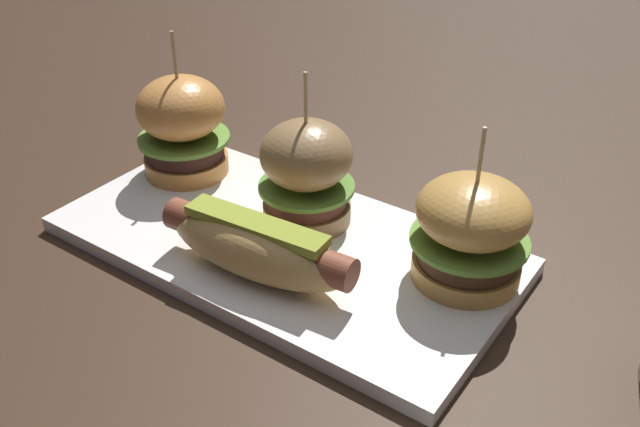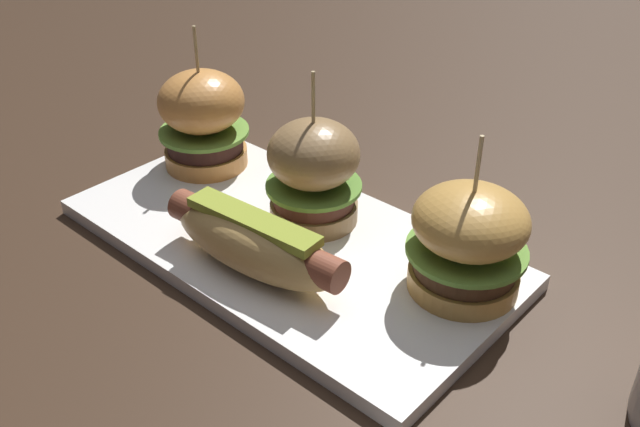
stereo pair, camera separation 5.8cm
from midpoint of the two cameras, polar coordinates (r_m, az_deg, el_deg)
name	(u,v)px [view 1 (the left image)]	position (r m, az deg, el deg)	size (l,w,h in m)	color
ground_plane	(283,251)	(0.63, -5.64, -3.11)	(3.00, 3.00, 0.00)	#382619
platter_main	(283,244)	(0.62, -5.67, -2.58)	(0.40, 0.20, 0.01)	white
hot_dog	(257,246)	(0.57, -8.03, -2.69)	(0.17, 0.07, 0.05)	tan
slider_left	(182,125)	(0.71, -13.36, 6.90)	(0.09, 0.09, 0.15)	#D68C45
slider_center	(306,172)	(0.62, -3.82, 3.29)	(0.09, 0.09, 0.14)	#957247
slider_right	(471,230)	(0.55, 9.20, -1.43)	(0.09, 0.09, 0.13)	#CA9447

